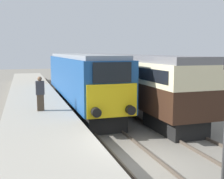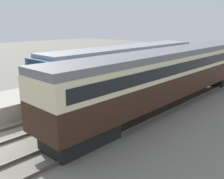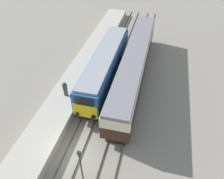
{
  "view_description": "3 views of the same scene",
  "coord_description": "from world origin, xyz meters",
  "views": [
    {
      "loc": [
        -4.02,
        -8.83,
        4.13
      ],
      "look_at": [
        0.0,
        3.67,
        2.34
      ],
      "focal_mm": 45.0,
      "sensor_mm": 36.0,
      "label": 1
    },
    {
      "loc": [
        11.93,
        -3.2,
        5.63
      ],
      "look_at": [
        1.7,
        7.67,
        1.6
      ],
      "focal_mm": 40.0,
      "sensor_mm": 36.0,
      "label": 2
    },
    {
      "loc": [
        6.03,
        -10.11,
        17.04
      ],
      "look_at": [
        1.7,
        7.67,
        1.6
      ],
      "focal_mm": 35.0,
      "sensor_mm": 36.0,
      "label": 3
    }
  ],
  "objects": [
    {
      "name": "platform_left",
      "position": [
        -3.3,
        8.0,
        0.5
      ],
      "size": [
        3.5,
        50.0,
        1.01
      ],
      "color": "#9E998C",
      "rests_on": "ground_plane"
    },
    {
      "name": "rails_far_track",
      "position": [
        3.4,
        5.0,
        0.07
      ],
      "size": [
        1.5,
        60.0,
        0.14
      ],
      "color": "#4C4238",
      "rests_on": "ground_plane"
    },
    {
      "name": "ground_plane",
      "position": [
        0.0,
        0.0,
        0.0
      ],
      "size": [
        120.0,
        120.0,
        0.0
      ],
      "primitive_type": "plane",
      "color": "slate"
    },
    {
      "name": "person_on_platform",
      "position": [
        -3.16,
        6.22,
        1.92
      ],
      "size": [
        0.44,
        0.26,
        1.82
      ],
      "color": "#473828",
      "rests_on": "platform_left"
    },
    {
      "name": "rails_near_track",
      "position": [
        0.0,
        5.0,
        0.07
      ],
      "size": [
        1.51,
        60.0,
        0.14
      ],
      "color": "#4C4238",
      "rests_on": "ground_plane"
    },
    {
      "name": "passenger_carriage",
      "position": [
        3.4,
        12.33,
        2.38
      ],
      "size": [
        2.75,
        21.58,
        3.89
      ],
      "color": "black",
      "rests_on": "ground_plane"
    },
    {
      "name": "locomotive",
      "position": [
        0.0,
        11.23,
        2.21
      ],
      "size": [
        2.7,
        15.62,
        3.92
      ],
      "color": "black",
      "rests_on": "ground_plane"
    }
  ]
}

